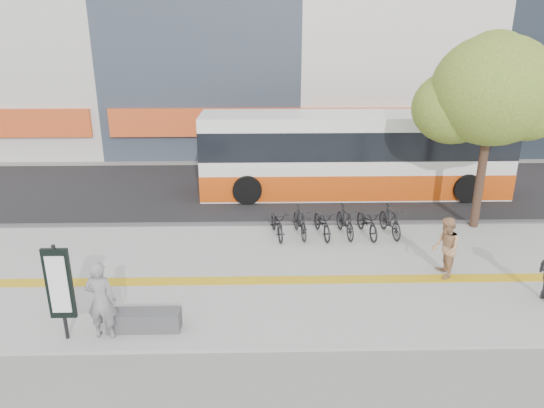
{
  "coord_description": "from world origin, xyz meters",
  "views": [
    {
      "loc": [
        0.02,
        -10.74,
        6.39
      ],
      "look_at": [
        0.3,
        2.0,
        1.88
      ],
      "focal_mm": 32.75,
      "sensor_mm": 36.0,
      "label": 1
    }
  ],
  "objects_px": {
    "signboard": "(59,285)",
    "street_tree": "(490,93)",
    "bench": "(144,320)",
    "bus": "(353,156)",
    "seated_woman": "(101,300)",
    "pedestrian_tan": "(446,248)"
  },
  "relations": [
    {
      "from": "signboard",
      "to": "street_tree",
      "type": "relative_size",
      "value": 0.35
    },
    {
      "from": "bench",
      "to": "street_tree",
      "type": "xyz_separation_m",
      "value": [
        9.78,
        6.02,
        4.21
      ]
    },
    {
      "from": "bench",
      "to": "bus",
      "type": "relative_size",
      "value": 0.13
    },
    {
      "from": "street_tree",
      "to": "bus",
      "type": "height_order",
      "value": "street_tree"
    },
    {
      "from": "seated_woman",
      "to": "bus",
      "type": "bearing_deg",
      "value": -122.1
    },
    {
      "from": "seated_woman",
      "to": "bench",
      "type": "bearing_deg",
      "value": -159.4
    },
    {
      "from": "street_tree",
      "to": "pedestrian_tan",
      "type": "distance_m",
      "value": 5.63
    },
    {
      "from": "bus",
      "to": "seated_woman",
      "type": "bearing_deg",
      "value": -125.55
    },
    {
      "from": "signboard",
      "to": "street_tree",
      "type": "height_order",
      "value": "street_tree"
    },
    {
      "from": "bus",
      "to": "pedestrian_tan",
      "type": "relative_size",
      "value": 7.26
    },
    {
      "from": "bus",
      "to": "seated_woman",
      "type": "relative_size",
      "value": 6.8
    },
    {
      "from": "bench",
      "to": "seated_woman",
      "type": "bearing_deg",
      "value": -162.85
    },
    {
      "from": "signboard",
      "to": "pedestrian_tan",
      "type": "relative_size",
      "value": 1.32
    },
    {
      "from": "bench",
      "to": "bus",
      "type": "xyz_separation_m",
      "value": [
        6.31,
        9.7,
        1.27
      ]
    },
    {
      "from": "street_tree",
      "to": "bus",
      "type": "xyz_separation_m",
      "value": [
        -3.47,
        3.68,
        -2.94
      ]
    },
    {
      "from": "signboard",
      "to": "bus",
      "type": "relative_size",
      "value": 0.18
    },
    {
      "from": "signboard",
      "to": "seated_woman",
      "type": "distance_m",
      "value": 0.9
    },
    {
      "from": "street_tree",
      "to": "pedestrian_tan",
      "type": "xyz_separation_m",
      "value": [
        -2.29,
        -3.68,
        -3.6
      ]
    },
    {
      "from": "seated_woman",
      "to": "street_tree",
      "type": "bearing_deg",
      "value": -145.9
    },
    {
      "from": "street_tree",
      "to": "pedestrian_tan",
      "type": "bearing_deg",
      "value": -121.96
    },
    {
      "from": "seated_woman",
      "to": "pedestrian_tan",
      "type": "relative_size",
      "value": 1.07
    },
    {
      "from": "street_tree",
      "to": "pedestrian_tan",
      "type": "height_order",
      "value": "street_tree"
    }
  ]
}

